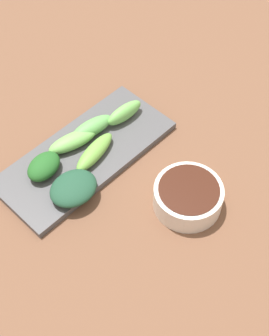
% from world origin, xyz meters
% --- Properties ---
extents(tabletop, '(2.10, 2.10, 0.02)m').
position_xyz_m(tabletop, '(0.00, 0.00, 0.01)').
color(tabletop, brown).
rests_on(tabletop, ground).
extents(sauce_bowl, '(0.10, 0.10, 0.04)m').
position_xyz_m(sauce_bowl, '(-0.11, -0.03, 0.04)').
color(sauce_bowl, silver).
rests_on(sauce_bowl, tabletop).
extents(serving_plate, '(0.13, 0.30, 0.01)m').
position_xyz_m(serving_plate, '(0.07, 0.02, 0.03)').
color(serving_plate, '#4C4B4E').
rests_on(serving_plate, tabletop).
extents(broccoli_stalk_0, '(0.04, 0.08, 0.03)m').
position_xyz_m(broccoli_stalk_0, '(0.09, -0.02, 0.04)').
color(broccoli_stalk_0, '#61AB56').
rests_on(broccoli_stalk_0, serving_plate).
extents(broccoli_stalk_1, '(0.03, 0.07, 0.03)m').
position_xyz_m(broccoli_stalk_1, '(0.07, -0.08, 0.05)').
color(broccoli_stalk_1, '#6EBC57').
rests_on(broccoli_stalk_1, serving_plate).
extents(broccoli_leafy_2, '(0.05, 0.07, 0.03)m').
position_xyz_m(broccoli_leafy_2, '(0.08, 0.09, 0.05)').
color(broccoli_leafy_2, '#225C23').
rests_on(broccoli_leafy_2, serving_plate).
extents(broccoli_leafy_3, '(0.07, 0.08, 0.03)m').
position_xyz_m(broccoli_leafy_3, '(0.02, 0.08, 0.05)').
color(broccoli_leafy_3, '#204A33').
rests_on(broccoli_leafy_3, serving_plate).
extents(broccoli_stalk_4, '(0.05, 0.09, 0.02)m').
position_xyz_m(broccoli_stalk_4, '(0.09, 0.02, 0.04)').
color(broccoli_stalk_4, '#73B859').
rests_on(broccoli_stalk_4, serving_plate).
extents(broccoli_stalk_5, '(0.04, 0.09, 0.02)m').
position_xyz_m(broccoli_stalk_5, '(0.05, 0.01, 0.04)').
color(broccoli_stalk_5, '#6CAA43').
rests_on(broccoli_stalk_5, serving_plate).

